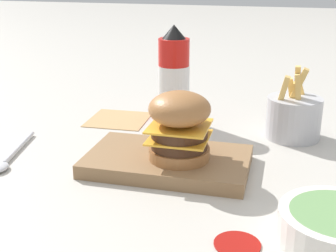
{
  "coord_description": "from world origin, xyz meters",
  "views": [
    {
      "loc": [
        0.18,
        -0.62,
        0.32
      ],
      "look_at": [
        0.0,
        0.06,
        0.07
      ],
      "focal_mm": 50.0,
      "sensor_mm": 36.0,
      "label": 1
    }
  ],
  "objects_px": {
    "serving_board": "(168,161)",
    "burger": "(179,125)",
    "fries_basket": "(294,116)",
    "spoon": "(8,159)",
    "ketchup_bottle": "(174,79)"
  },
  "relations": [
    {
      "from": "spoon",
      "to": "ketchup_bottle",
      "type": "bearing_deg",
      "value": 129.85
    },
    {
      "from": "burger",
      "to": "fries_basket",
      "type": "height_order",
      "value": "fries_basket"
    },
    {
      "from": "fries_basket",
      "to": "spoon",
      "type": "bearing_deg",
      "value": -152.57
    },
    {
      "from": "serving_board",
      "to": "fries_basket",
      "type": "distance_m",
      "value": 0.28
    },
    {
      "from": "fries_basket",
      "to": "spoon",
      "type": "xyz_separation_m",
      "value": [
        -0.46,
        -0.24,
        -0.04
      ]
    },
    {
      "from": "burger",
      "to": "fries_basket",
      "type": "bearing_deg",
      "value": 49.38
    },
    {
      "from": "serving_board",
      "to": "burger",
      "type": "height_order",
      "value": "burger"
    },
    {
      "from": "serving_board",
      "to": "fries_basket",
      "type": "bearing_deg",
      "value": 45.02
    },
    {
      "from": "burger",
      "to": "spoon",
      "type": "bearing_deg",
      "value": -172.8
    },
    {
      "from": "ketchup_bottle",
      "to": "fries_basket",
      "type": "relative_size",
      "value": 1.45
    },
    {
      "from": "burger",
      "to": "fries_basket",
      "type": "distance_m",
      "value": 0.27
    },
    {
      "from": "serving_board",
      "to": "fries_basket",
      "type": "relative_size",
      "value": 1.88
    },
    {
      "from": "spoon",
      "to": "fries_basket",
      "type": "bearing_deg",
      "value": 106.53
    },
    {
      "from": "burger",
      "to": "ketchup_bottle",
      "type": "relative_size",
      "value": 0.54
    },
    {
      "from": "serving_board",
      "to": "spoon",
      "type": "relative_size",
      "value": 1.46
    }
  ]
}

